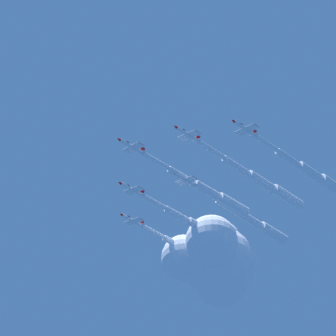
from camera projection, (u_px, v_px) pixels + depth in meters
jet_lead at (209, 191)px, 209.41m from camera, size 38.74×41.78×4.51m
jet_port_inner at (263, 182)px, 209.28m from camera, size 40.60×42.94×4.57m
jet_starboard_inner at (201, 227)px, 219.90m from camera, size 37.35×39.88×4.56m
jet_port_mid at (252, 221)px, 219.29m from camera, size 39.11×40.18×4.48m
jet_starboard_mid at (312, 173)px, 204.61m from camera, size 36.70×39.63×4.48m
jet_port_outer at (197, 255)px, 233.52m from camera, size 37.72×39.58×4.49m
cloud_puff at (214, 260)px, 230.32m from camera, size 41.69×33.64×27.28m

